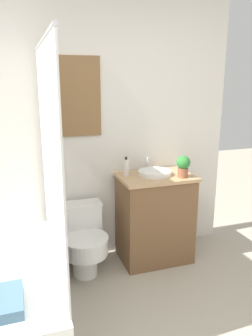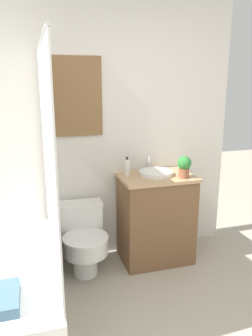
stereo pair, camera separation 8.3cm
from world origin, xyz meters
The scene contains 7 objects.
wall_back centered at (0.00, 1.96, 1.26)m, with size 3.03×0.07×2.50m.
shower_area centered at (-0.65, 1.19, 0.27)m, with size 0.69×1.48×1.98m.
toilet centered at (-0.05, 1.66, 0.33)m, with size 0.41×0.55×0.62m.
vanity centered at (0.66, 1.67, 0.43)m, with size 0.70×0.49×0.86m.
sink centered at (0.66, 1.70, 0.88)m, with size 0.32×0.35×0.13m.
soap_bottle centered at (0.40, 1.77, 0.94)m, with size 0.06×0.06×0.17m.
potted_plant centered at (0.88, 1.54, 0.98)m, with size 0.13×0.13×0.20m.
Camera 1 is at (-0.53, -1.05, 1.72)m, focal length 35.00 mm.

